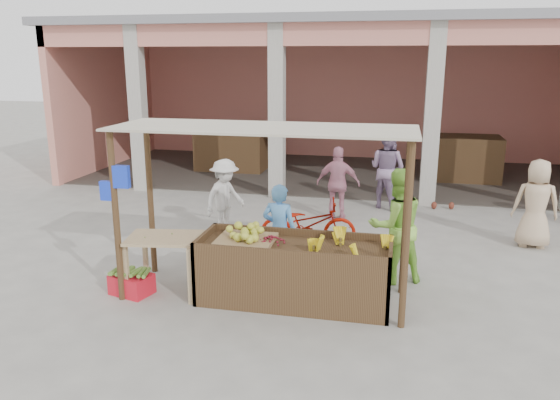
% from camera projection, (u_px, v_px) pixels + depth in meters
% --- Properties ---
extents(ground, '(60.00, 60.00, 0.00)m').
position_uv_depth(ground, '(259.00, 297.00, 7.65)').
color(ground, gray).
rests_on(ground, ground).
extents(market_building, '(14.40, 6.40, 4.20)m').
position_uv_depth(market_building, '(339.00, 78.00, 15.38)').
color(market_building, tan).
rests_on(market_building, ground).
extents(fruit_stall, '(2.60, 0.95, 0.80)m').
position_uv_depth(fruit_stall, '(294.00, 274.00, 7.44)').
color(fruit_stall, '#4F381F').
rests_on(fruit_stall, ground).
extents(stall_awning, '(4.09, 1.35, 2.39)m').
position_uv_depth(stall_awning, '(258.00, 158.00, 7.20)').
color(stall_awning, '#4F381F').
rests_on(stall_awning, ground).
extents(banana_heap, '(1.02, 0.56, 0.19)m').
position_uv_depth(banana_heap, '(348.00, 245.00, 7.12)').
color(banana_heap, yellow).
rests_on(banana_heap, fruit_stall).
extents(melon_tray, '(0.78, 0.67, 0.20)m').
position_uv_depth(melon_tray, '(246.00, 236.00, 7.47)').
color(melon_tray, '#93744C').
rests_on(melon_tray, fruit_stall).
extents(berry_heap, '(0.42, 0.34, 0.13)m').
position_uv_depth(berry_heap, '(272.00, 240.00, 7.39)').
color(berry_heap, maroon).
rests_on(berry_heap, fruit_stall).
extents(side_table, '(1.13, 0.85, 0.84)m').
position_uv_depth(side_table, '(166.00, 246.00, 7.65)').
color(side_table, tan).
rests_on(side_table, ground).
extents(papaya_pile, '(0.72, 0.41, 0.20)m').
position_uv_depth(papaya_pile, '(165.00, 230.00, 7.59)').
color(papaya_pile, '#438E2E').
rests_on(papaya_pile, side_table).
extents(red_crate, '(0.64, 0.53, 0.29)m').
position_uv_depth(red_crate, '(132.00, 284.00, 7.74)').
color(red_crate, red).
rests_on(red_crate, ground).
extents(plantain_bundle, '(0.46, 0.32, 0.09)m').
position_uv_depth(plantain_bundle, '(131.00, 272.00, 7.70)').
color(plantain_bundle, '#58802E').
rests_on(plantain_bundle, red_crate).
extents(produce_sacks, '(0.85, 0.52, 0.64)m').
position_uv_depth(produce_sacks, '(444.00, 195.00, 11.99)').
color(produce_sacks, maroon).
rests_on(produce_sacks, ground).
extents(vendor_blue, '(0.62, 0.49, 1.55)m').
position_uv_depth(vendor_blue, '(279.00, 228.00, 8.21)').
color(vendor_blue, '#58A0E9').
rests_on(vendor_blue, ground).
extents(vendor_green, '(1.00, 0.80, 1.82)m').
position_uv_depth(vendor_green, '(396.00, 223.00, 8.01)').
color(vendor_green, '#91D348').
rests_on(vendor_green, ground).
extents(motorcycle, '(0.91, 1.83, 0.91)m').
position_uv_depth(motorcycle, '(308.00, 223.00, 9.51)').
color(motorcycle, '#991204').
rests_on(motorcycle, ground).
extents(shopper_a, '(0.91, 1.12, 1.56)m').
position_uv_depth(shopper_a, '(225.00, 194.00, 10.17)').
color(shopper_a, silver).
rests_on(shopper_a, ground).
extents(shopper_b, '(0.97, 0.54, 1.62)m').
position_uv_depth(shopper_b, '(338.00, 181.00, 11.12)').
color(shopper_b, '#C47C90').
rests_on(shopper_b, ground).
extents(shopper_c, '(0.88, 0.61, 1.74)m').
position_uv_depth(shopper_c, '(537.00, 199.00, 9.49)').
color(shopper_c, tan).
rests_on(shopper_c, ground).
extents(shopper_f, '(1.08, 0.96, 1.93)m').
position_uv_depth(shopper_f, '(388.00, 165.00, 11.97)').
color(shopper_f, gray).
rests_on(shopper_f, ground).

